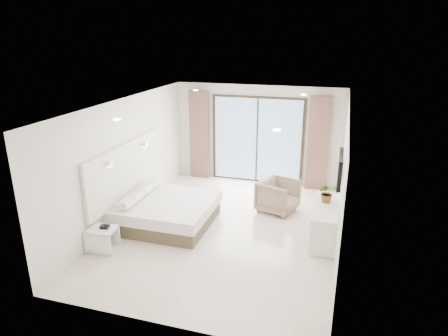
{
  "coord_description": "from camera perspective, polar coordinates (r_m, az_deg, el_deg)",
  "views": [
    {
      "loc": [
        2.19,
        -7.39,
        4.01
      ],
      "look_at": [
        -0.15,
        0.4,
        1.25
      ],
      "focal_mm": 32.0,
      "sensor_mm": 36.0,
      "label": 1
    }
  ],
  "objects": [
    {
      "name": "armchair",
      "position": [
        9.44,
        7.73,
        -3.74
      ],
      "size": [
        0.98,
        1.01,
        0.84
      ],
      "primitive_type": "imported",
      "rotation": [
        0.0,
        0.0,
        1.27
      ],
      "color": "#987963",
      "rests_on": "ground"
    },
    {
      "name": "nightstand",
      "position": [
        8.14,
        -16.9,
        -9.74
      ],
      "size": [
        0.54,
        0.46,
        0.47
      ],
      "rotation": [
        0.0,
        0.0,
        0.08
      ],
      "color": "white",
      "rests_on": "ground"
    },
    {
      "name": "room_shell",
      "position": [
        8.81,
        0.36,
        2.78
      ],
      "size": [
        4.62,
        6.22,
        2.72
      ],
      "color": "silver",
      "rests_on": "ground"
    },
    {
      "name": "ground",
      "position": [
        8.69,
        0.22,
        -8.72
      ],
      "size": [
        6.2,
        6.2,
        0.0
      ],
      "primitive_type": "plane",
      "color": "beige",
      "rests_on": "ground"
    },
    {
      "name": "console_desk",
      "position": [
        8.27,
        14.26,
        -6.5
      ],
      "size": [
        0.48,
        1.54,
        0.77
      ],
      "color": "white",
      "rests_on": "ground"
    },
    {
      "name": "bed",
      "position": [
        8.89,
        -8.26,
        -6.16
      ],
      "size": [
        1.96,
        1.87,
        0.69
      ],
      "color": "brown",
      "rests_on": "ground"
    },
    {
      "name": "phone",
      "position": [
        8.02,
        -16.66,
        -8.03
      ],
      "size": [
        0.19,
        0.16,
        0.06
      ],
      "primitive_type": "cube",
      "rotation": [
        0.0,
        0.0,
        0.19
      ],
      "color": "black",
      "rests_on": "nightstand"
    },
    {
      "name": "plant",
      "position": [
        8.28,
        14.52,
        -3.71
      ],
      "size": [
        0.49,
        0.51,
        0.31
      ],
      "primitive_type": "imported",
      "rotation": [
        0.0,
        0.0,
        0.41
      ],
      "color": "#33662D",
      "rests_on": "console_desk"
    }
  ]
}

